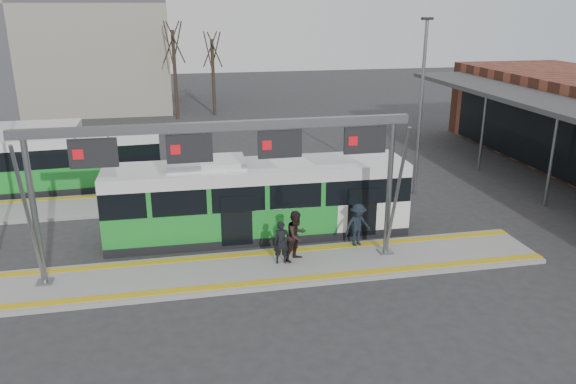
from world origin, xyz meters
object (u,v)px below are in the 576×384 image
Objects in this scene: passenger_b at (296,236)px; passenger_c at (358,225)px; gantry at (225,153)px; hero_bus at (257,200)px; passenger_a at (281,243)px.

passenger_c is (2.55, 0.74, -0.09)m from passenger_b.
gantry is 4.40m from hero_bus.
gantry is 1.08× the size of hero_bus.
hero_bus is 7.70× the size of passenger_a.
passenger_a is 0.83× the size of passenger_b.
hero_bus is 3.14m from passenger_b.
hero_bus is at bearing 102.09° from passenger_a.
gantry reaches higher than passenger_c.
passenger_a is 0.92× the size of passenger_c.
hero_bus reaches higher than passenger_c.
passenger_a is (0.40, -3.09, -0.58)m from hero_bus.
gantry is 3.86m from passenger_a.
passenger_b is at bearing 2.45° from gantry.
passenger_a is at bearing -178.34° from passenger_c.
hero_bus is at bearing 71.28° from passenger_b.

